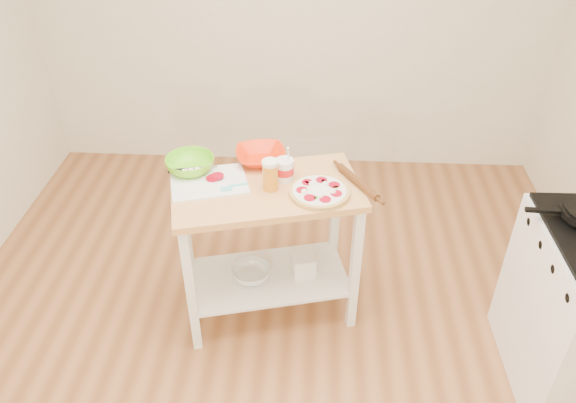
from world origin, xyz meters
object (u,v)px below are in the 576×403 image
(pizza, at_px, (319,191))
(orange_bowl, at_px, (261,156))
(beer_pint, at_px, (270,175))
(rolling_pin, at_px, (358,182))
(green_bowl, at_px, (190,165))
(shelf_bin, at_px, (303,264))
(knife, at_px, (186,170))
(cutting_board, at_px, (208,181))
(spatula, at_px, (233,187))
(yogurt_tub, at_px, (285,170))
(shelf_glass_bowl, at_px, (251,273))
(prep_island, at_px, (267,226))

(pizza, xyz_separation_m, orange_bowl, (-0.34, 0.31, 0.02))
(beer_pint, xyz_separation_m, rolling_pin, (0.46, 0.06, -0.07))
(green_bowl, relative_size, shelf_bin, 2.04)
(pizza, xyz_separation_m, rolling_pin, (0.20, 0.09, 0.00))
(knife, relative_size, rolling_pin, 0.76)
(cutting_board, bearing_deg, green_bowl, 121.11)
(spatula, distance_m, green_bowl, 0.31)
(beer_pint, bearing_deg, yogurt_tub, 54.53)
(rolling_pin, height_order, shelf_bin, rolling_pin)
(green_bowl, xyz_separation_m, shelf_glass_bowl, (0.33, -0.16, -0.65))
(beer_pint, bearing_deg, green_bowl, 162.10)
(shelf_glass_bowl, bearing_deg, cutting_board, 167.12)
(spatula, relative_size, green_bowl, 0.54)
(pizza, bearing_deg, orange_bowl, 137.46)
(orange_bowl, distance_m, shelf_glass_bowl, 0.70)
(beer_pint, bearing_deg, rolling_pin, 7.20)
(pizza, xyz_separation_m, knife, (-0.74, 0.17, 0.00))
(yogurt_tub, xyz_separation_m, rolling_pin, (0.39, -0.04, -0.04))
(shelf_bin, bearing_deg, knife, 172.86)
(spatula, height_order, green_bowl, green_bowl)
(pizza, bearing_deg, knife, 167.06)
(orange_bowl, xyz_separation_m, shelf_bin, (0.26, -0.22, -0.61))
(beer_pint, bearing_deg, prep_island, 157.19)
(yogurt_tub, bearing_deg, prep_island, -137.26)
(spatula, height_order, orange_bowl, orange_bowl)
(prep_island, distance_m, yogurt_tub, 0.35)
(rolling_pin, distance_m, shelf_bin, 0.66)
(cutting_board, xyz_separation_m, rolling_pin, (0.80, 0.02, 0.01))
(orange_bowl, relative_size, rolling_pin, 0.80)
(cutting_board, xyz_separation_m, shelf_bin, (0.52, 0.01, -0.58))
(knife, distance_m, shelf_glass_bowl, 0.73)
(green_bowl, distance_m, shelf_bin, 0.89)
(spatula, distance_m, shelf_glass_bowl, 0.62)
(cutting_board, relative_size, knife, 1.76)
(cutting_board, bearing_deg, rolling_pin, -14.33)
(shelf_bin, bearing_deg, green_bowl, 171.37)
(spatula, distance_m, knife, 0.32)
(shelf_glass_bowl, bearing_deg, green_bowl, 154.45)
(cutting_board, distance_m, yogurt_tub, 0.41)
(pizza, xyz_separation_m, shelf_bin, (-0.08, 0.09, -0.59))
(pizza, height_order, yogurt_tub, yogurt_tub)
(orange_bowl, distance_m, shelf_bin, 0.70)
(pizza, distance_m, spatula, 0.46)
(beer_pint, xyz_separation_m, shelf_bin, (0.18, 0.05, -0.66))
(spatula, relative_size, beer_pint, 0.84)
(pizza, bearing_deg, cutting_board, 172.95)
(rolling_pin, relative_size, shelf_bin, 2.67)
(prep_island, relative_size, shelf_bin, 8.40)
(spatula, xyz_separation_m, yogurt_tub, (0.27, 0.11, 0.04))
(pizza, distance_m, shelf_bin, 0.60)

